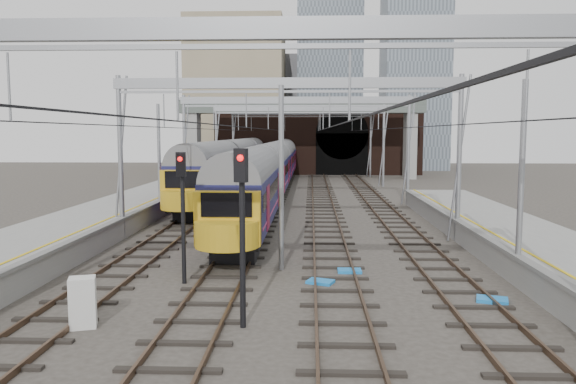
{
  "coord_description": "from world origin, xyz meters",
  "views": [
    {
      "loc": [
        1.11,
        -19.1,
        5.22
      ],
      "look_at": [
        0.02,
        7.72,
        2.4
      ],
      "focal_mm": 35.0,
      "sensor_mm": 36.0,
      "label": 1
    }
  ],
  "objects_px": {
    "signal_near_left": "(182,201)",
    "signal_near_centre": "(242,216)",
    "train_second": "(247,159)",
    "relay_cabinet": "(83,302)",
    "train_main": "(276,165)"
  },
  "relations": [
    {
      "from": "relay_cabinet",
      "to": "train_main",
      "type": "bearing_deg",
      "value": 67.42
    },
    {
      "from": "signal_near_left",
      "to": "relay_cabinet",
      "type": "xyz_separation_m",
      "value": [
        -1.73,
        -4.46,
        -2.23
      ]
    },
    {
      "from": "train_main",
      "to": "signal_near_left",
      "type": "xyz_separation_m",
      "value": [
        -1.29,
        -31.32,
        0.57
      ]
    },
    {
      "from": "signal_near_left",
      "to": "relay_cabinet",
      "type": "distance_m",
      "value": 5.28
    },
    {
      "from": "train_second",
      "to": "signal_near_left",
      "type": "relative_size",
      "value": 13.55
    },
    {
      "from": "train_main",
      "to": "signal_near_left",
      "type": "distance_m",
      "value": 31.35
    },
    {
      "from": "signal_near_left",
      "to": "signal_near_centre",
      "type": "relative_size",
      "value": 0.95
    },
    {
      "from": "train_second",
      "to": "relay_cabinet",
      "type": "relative_size",
      "value": 45.41
    },
    {
      "from": "train_main",
      "to": "signal_near_left",
      "type": "bearing_deg",
      "value": -92.35
    },
    {
      "from": "train_main",
      "to": "train_second",
      "type": "distance_m",
      "value": 12.29
    },
    {
      "from": "signal_near_centre",
      "to": "signal_near_left",
      "type": "bearing_deg",
      "value": 144.11
    },
    {
      "from": "train_main",
      "to": "relay_cabinet",
      "type": "distance_m",
      "value": 35.94
    },
    {
      "from": "train_second",
      "to": "signal_near_left",
      "type": "xyz_separation_m",
      "value": [
        2.71,
        -42.94,
        0.5
      ]
    },
    {
      "from": "train_second",
      "to": "relay_cabinet",
      "type": "xyz_separation_m",
      "value": [
        0.98,
        -47.4,
        -1.74
      ]
    },
    {
      "from": "signal_near_centre",
      "to": "relay_cabinet",
      "type": "bearing_deg",
      "value": -155.33
    }
  ]
}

